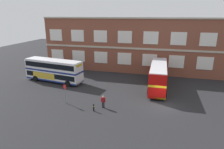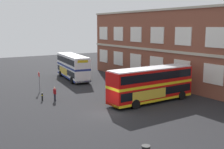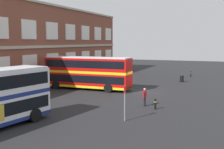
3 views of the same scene
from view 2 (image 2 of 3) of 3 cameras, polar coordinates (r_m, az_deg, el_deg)
ground_plane at (r=30.18m, az=2.08°, el=-7.24°), size 120.00×120.00×0.00m
brick_terminal_building at (r=40.65m, az=20.59°, el=4.46°), size 51.12×8.19×11.32m
double_decker_near at (r=47.94m, az=-7.97°, el=1.64°), size 11.26×4.18×4.07m
double_decker_middle at (r=33.23m, az=7.91°, el=-1.92°), size 3.00×11.04×4.07m
waiting_passenger at (r=34.36m, az=-11.49°, el=-3.72°), size 0.63×0.24×1.70m
bus_stand_flag at (r=39.24m, az=-14.49°, el=-1.12°), size 0.44×0.10×2.70m
safety_bollard_east at (r=34.86m, az=-13.91°, el=-4.36°), size 0.19×0.19×0.95m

